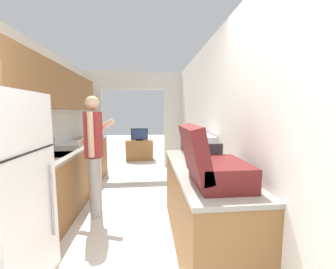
# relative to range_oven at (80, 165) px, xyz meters

# --- Properties ---
(wall_left) EXTENTS (0.38, 6.79, 2.50)m
(wall_left) POSITION_rel_range_oven_xyz_m (-0.26, -1.03, 1.03)
(wall_left) COLOR silver
(wall_left) RESTS_ON ground_plane
(wall_right) EXTENTS (0.06, 6.79, 2.50)m
(wall_right) POSITION_rel_range_oven_xyz_m (2.22, -1.41, 0.79)
(wall_right) COLOR silver
(wall_right) RESTS_ON ground_plane
(wall_far_with_doorway) EXTENTS (2.90, 0.06, 2.50)m
(wall_far_with_doorway) POSITION_rel_range_oven_xyz_m (0.94, 1.42, 0.98)
(wall_far_with_doorway) COLOR silver
(wall_far_with_doorway) RESTS_ON ground_plane
(counter_left) EXTENTS (0.62, 3.13, 0.90)m
(counter_left) POSITION_rel_range_oven_xyz_m (-0.01, -0.57, -0.00)
(counter_left) COLOR brown
(counter_left) RESTS_ON ground_plane
(counter_right) EXTENTS (0.62, 1.89, 0.90)m
(counter_right) POSITION_rel_range_oven_xyz_m (1.89, -1.88, -0.01)
(counter_right) COLOR brown
(counter_right) RESTS_ON ground_plane
(range_oven) EXTENTS (0.66, 0.74, 1.04)m
(range_oven) POSITION_rel_range_oven_xyz_m (0.00, 0.00, 0.00)
(range_oven) COLOR white
(range_oven) RESTS_ON ground_plane
(person) EXTENTS (0.54, 0.37, 1.70)m
(person) POSITION_rel_range_oven_xyz_m (0.55, -1.08, 0.46)
(person) COLOR #9E9E9E
(person) RESTS_ON ground_plane
(suitcase) EXTENTS (0.51, 0.56, 0.49)m
(suitcase) POSITION_rel_range_oven_xyz_m (1.81, -2.43, 0.60)
(suitcase) COLOR #5B1919
(suitcase) RESTS_ON counter_right
(microwave) EXTENTS (0.39, 0.49, 0.27)m
(microwave) POSITION_rel_range_oven_xyz_m (1.97, -1.32, 0.58)
(microwave) COLOR #B7B7BC
(microwave) RESTS_ON counter_right
(book_stack) EXTENTS (0.25, 0.31, 0.10)m
(book_stack) POSITION_rel_range_oven_xyz_m (1.91, -1.87, 0.49)
(book_stack) COLOR #C67028
(book_stack) RESTS_ON counter_right
(tv_cabinet) EXTENTS (0.82, 0.42, 0.61)m
(tv_cabinet) POSITION_rel_range_oven_xyz_m (1.04, 2.30, -0.15)
(tv_cabinet) COLOR brown
(tv_cabinet) RESTS_ON ground_plane
(television) EXTENTS (0.51, 0.16, 0.37)m
(television) POSITION_rel_range_oven_xyz_m (1.04, 2.25, 0.33)
(television) COLOR black
(television) RESTS_ON tv_cabinet
(knife) EXTENTS (0.13, 0.29, 0.02)m
(knife) POSITION_rel_range_oven_xyz_m (0.01, 0.61, 0.45)
(knife) COLOR #B7B7BC
(knife) RESTS_ON counter_left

